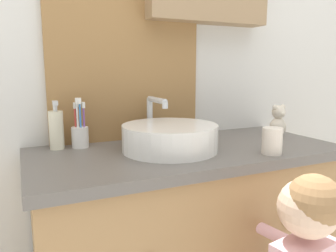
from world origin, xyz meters
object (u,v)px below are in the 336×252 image
toothbrush_holder (80,134)px  drinking_cup (272,141)px  soap_dispenser (56,129)px  teddy_bear (278,122)px  sink_basin (170,137)px

toothbrush_holder → drinking_cup: size_ratio=2.02×
soap_dispenser → teddy_bear: bearing=-10.3°
soap_dispenser → drinking_cup: soap_dispenser is taller
drinking_cup → toothbrush_holder: bearing=147.3°
toothbrush_holder → drinking_cup: (0.59, -0.38, -0.00)m
toothbrush_holder → drinking_cup: 0.70m
teddy_bear → drinking_cup: teddy_bear is taller
teddy_bear → soap_dispenser: bearing=169.7°
drinking_cup → sink_basin: bearing=146.9°
sink_basin → teddy_bear: bearing=2.7°
sink_basin → teddy_bear: (0.53, 0.03, 0.02)m
toothbrush_holder → drinking_cup: bearing=-32.7°
toothbrush_holder → teddy_bear: (0.82, -0.16, 0.02)m
toothbrush_holder → soap_dispenser: bearing=173.8°
soap_dispenser → teddy_bear: 0.92m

